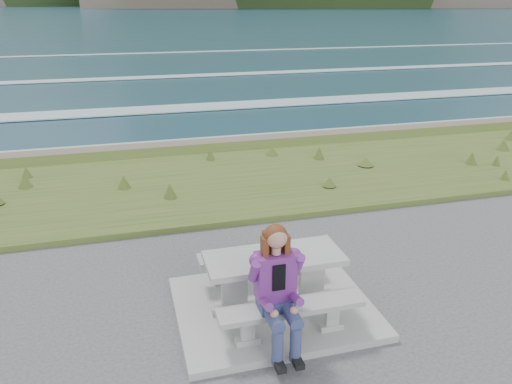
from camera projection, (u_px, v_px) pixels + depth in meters
concrete_slab at (273, 307)px, 6.77m from camera, size 2.60×2.10×0.10m
picnic_table at (274, 267)px, 6.54m from camera, size 1.80×0.75×0.75m
bench_landward at (291, 312)px, 5.99m from camera, size 1.80×0.35×0.45m
bench_seaward at (260, 257)px, 7.25m from camera, size 1.80×0.35×0.45m
grass_verge at (209, 186)px, 11.28m from camera, size 160.00×4.50×0.22m
shore_drop at (190, 150)px, 13.89m from camera, size 160.00×0.80×2.20m
ocean at (151, 99)px, 29.97m from camera, size 1600.00×1600.00×0.09m
seated_woman at (279, 306)px, 5.74m from camera, size 0.45×0.79×1.52m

